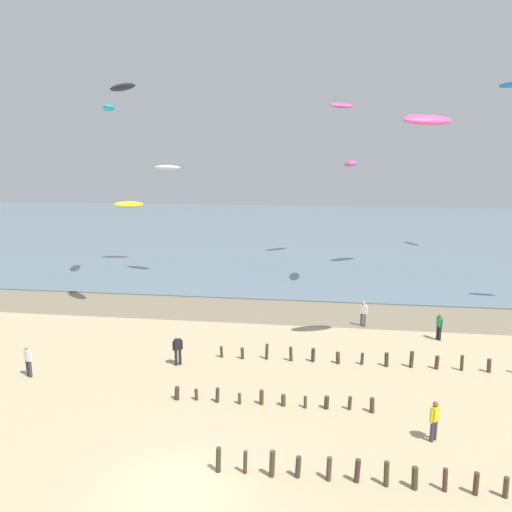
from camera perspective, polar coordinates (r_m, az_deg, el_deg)
ground_plane at (r=18.81m, az=-9.35°, el=-25.24°), size 160.00×160.00×0.00m
wet_sand_strip at (r=36.20m, az=-0.19°, el=-6.35°), size 120.00×5.55×0.01m
sea at (r=72.87m, az=3.89°, el=2.92°), size 160.00×70.00×0.10m
groyne_near at (r=19.22m, az=17.25°, el=-23.17°), size 13.90×0.34×1.03m
groyne_mid at (r=23.37m, az=2.18°, el=-16.21°), size 9.15×0.35×0.72m
groyne_far at (r=28.15m, az=16.37°, el=-11.49°), size 19.74×0.36×0.91m
person_nearest_camera at (r=21.81m, az=19.92°, el=-17.35°), size 0.42×0.44×1.71m
person_mid_beach at (r=32.53m, az=20.43°, el=-7.55°), size 0.36×0.52×1.71m
person_by_waterline at (r=28.30m, az=-24.85°, el=-10.84°), size 0.53×0.35×1.71m
person_right_flank at (r=33.59m, az=12.30°, el=-6.45°), size 0.52×0.36×1.71m
person_far_down_beach at (r=27.42m, az=-9.03°, el=-10.57°), size 0.50×0.38×1.71m
kite_aloft_0 at (r=34.03m, az=-15.19°, el=18.31°), size 2.79×2.49×0.59m
kite_aloft_1 at (r=52.46m, az=9.88°, el=16.76°), size 3.00×2.74×0.78m
kite_aloft_2 at (r=48.88m, az=18.39°, el=14.95°), size 3.18×2.87×0.87m
kite_aloft_3 at (r=41.18m, az=10.85°, el=10.44°), size 1.03×3.01×0.63m
kite_aloft_4 at (r=27.42m, az=19.20°, el=14.63°), size 2.95×1.92×0.78m
kite_aloft_5 at (r=44.02m, az=-16.67°, el=16.08°), size 2.00×3.12×0.49m
kite_aloft_6 at (r=52.70m, az=-14.52°, el=5.79°), size 3.19×1.47×0.90m
kite_aloft_8 at (r=44.92m, az=-10.23°, el=10.02°), size 2.96×1.83×0.50m
kite_aloft_9 at (r=61.04m, az=27.24°, el=17.18°), size 2.10×3.09×0.76m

